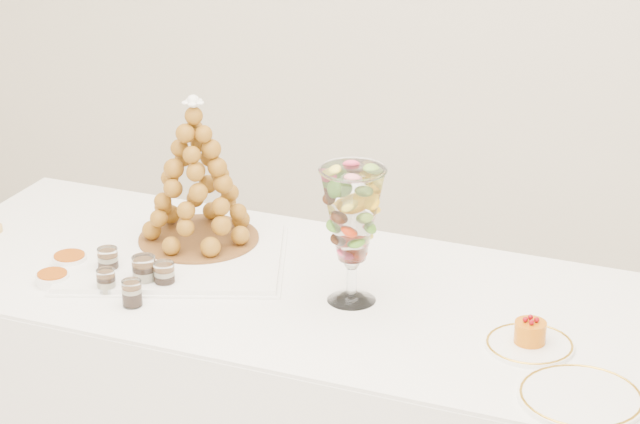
% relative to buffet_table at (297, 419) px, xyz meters
% --- Properties ---
extents(buffet_table, '(2.00, 0.84, 0.75)m').
position_rel_buffet_table_xyz_m(buffet_table, '(0.00, 0.00, 0.00)').
color(buffet_table, white).
rests_on(buffet_table, ground).
extents(lace_tray, '(0.65, 0.57, 0.02)m').
position_rel_buffet_table_xyz_m(lace_tray, '(-0.35, 0.02, 0.39)').
color(lace_tray, white).
rests_on(lace_tray, buffet_table).
extents(macaron_vase, '(0.15, 0.15, 0.33)m').
position_rel_buffet_table_xyz_m(macaron_vase, '(0.15, -0.02, 0.59)').
color(macaron_vase, white).
rests_on(macaron_vase, buffet_table).
extents(cake_plate, '(0.20, 0.20, 0.01)m').
position_rel_buffet_table_xyz_m(cake_plate, '(0.60, -0.10, 0.38)').
color(cake_plate, white).
rests_on(cake_plate, buffet_table).
extents(spare_plate, '(0.26, 0.26, 0.01)m').
position_rel_buffet_table_xyz_m(spare_plate, '(0.74, -0.28, 0.38)').
color(spare_plate, white).
rests_on(spare_plate, buffet_table).
extents(verrine_a, '(0.05, 0.05, 0.07)m').
position_rel_buffet_table_xyz_m(verrine_a, '(-0.46, -0.10, 0.41)').
color(verrine_a, white).
rests_on(verrine_a, buffet_table).
extents(verrine_b, '(0.06, 0.06, 0.08)m').
position_rel_buffet_table_xyz_m(verrine_b, '(-0.35, -0.13, 0.42)').
color(verrine_b, white).
rests_on(verrine_b, buffet_table).
extents(verrine_c, '(0.06, 0.06, 0.07)m').
position_rel_buffet_table_xyz_m(verrine_c, '(-0.29, -0.13, 0.41)').
color(verrine_c, white).
rests_on(verrine_c, buffet_table).
extents(verrine_d, '(0.06, 0.06, 0.06)m').
position_rel_buffet_table_xyz_m(verrine_d, '(-0.41, -0.20, 0.41)').
color(verrine_d, white).
rests_on(verrine_d, buffet_table).
extents(verrine_e, '(0.05, 0.05, 0.06)m').
position_rel_buffet_table_xyz_m(verrine_e, '(-0.32, -0.23, 0.41)').
color(verrine_e, white).
rests_on(verrine_e, buffet_table).
extents(ramekin_back, '(0.09, 0.09, 0.03)m').
position_rel_buffet_table_xyz_m(ramekin_back, '(-0.58, -0.09, 0.39)').
color(ramekin_back, white).
rests_on(ramekin_back, buffet_table).
extents(ramekin_front, '(0.08, 0.08, 0.03)m').
position_rel_buffet_table_xyz_m(ramekin_front, '(-0.56, -0.20, 0.39)').
color(ramekin_front, white).
rests_on(ramekin_front, buffet_table).
extents(croquembouche, '(0.33, 0.33, 0.39)m').
position_rel_buffet_table_xyz_m(croquembouche, '(-0.33, 0.13, 0.59)').
color(croquembouche, brown).
rests_on(croquembouche, lace_tray).
extents(mousse_cake, '(0.07, 0.07, 0.06)m').
position_rel_buffet_table_xyz_m(mousse_cake, '(0.60, -0.09, 0.41)').
color(mousse_cake, '#C86209').
rests_on(mousse_cake, cake_plate).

